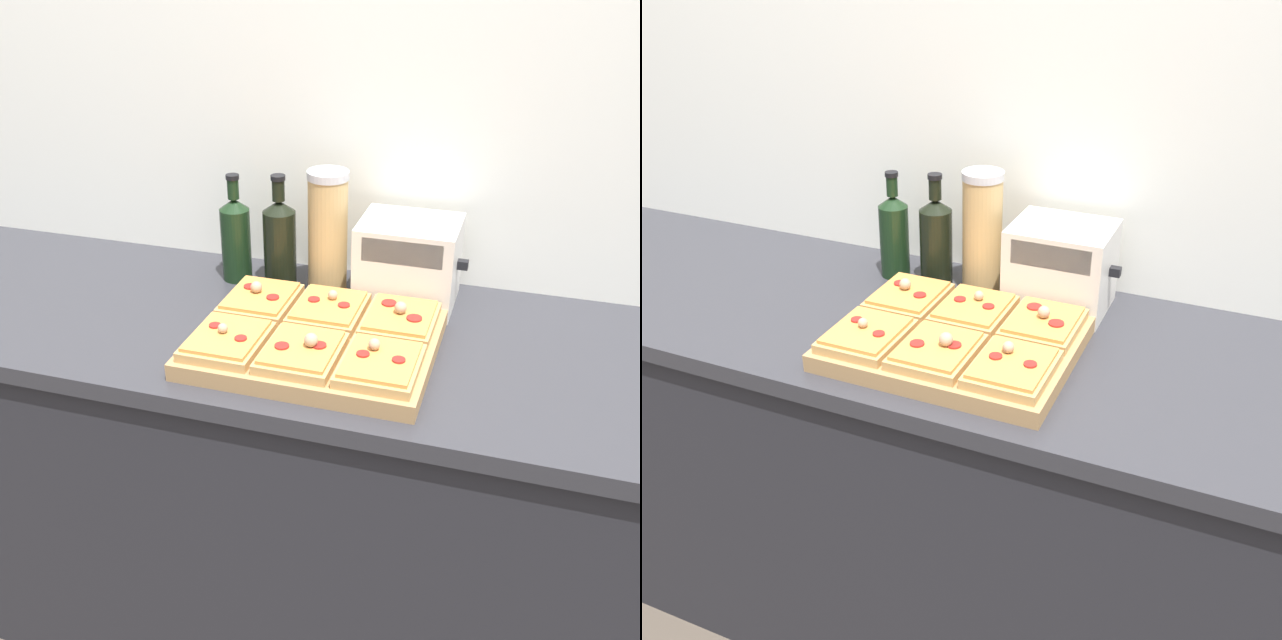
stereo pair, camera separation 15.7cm
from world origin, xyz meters
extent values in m
cube|color=silver|center=(0.00, 0.68, 1.25)|extent=(6.00, 0.06, 2.50)
cube|color=#232328|center=(0.00, 0.32, 0.44)|extent=(2.60, 0.64, 0.88)
cube|color=#2D2D33|center=(0.00, 0.32, 0.90)|extent=(2.63, 0.67, 0.04)
cube|color=#A37A4C|center=(0.03, 0.23, 0.94)|extent=(0.49, 0.40, 0.04)
cube|color=tan|center=(-0.12, 0.33, 0.96)|extent=(0.15, 0.18, 0.02)
cube|color=#D6843D|center=(-0.12, 0.33, 0.98)|extent=(0.13, 0.16, 0.01)
cylinder|color=maroon|center=(-0.16, 0.35, 0.98)|extent=(0.03, 0.03, 0.00)
cylinder|color=maroon|center=(-0.09, 0.32, 0.98)|extent=(0.03, 0.03, 0.00)
sphere|color=tan|center=(-0.13, 0.33, 1.00)|extent=(0.03, 0.03, 0.03)
cube|color=tan|center=(0.03, 0.33, 0.96)|extent=(0.15, 0.18, 0.02)
cube|color=#D6843D|center=(0.03, 0.33, 0.98)|extent=(0.13, 0.16, 0.01)
cylinder|color=maroon|center=(0.00, 0.33, 0.98)|extent=(0.03, 0.03, 0.00)
cylinder|color=maroon|center=(0.07, 0.33, 0.98)|extent=(0.03, 0.03, 0.00)
sphere|color=tan|center=(0.04, 0.35, 0.99)|extent=(0.02, 0.02, 0.02)
cube|color=tan|center=(0.19, 0.33, 0.96)|extent=(0.15, 0.18, 0.02)
cube|color=#D6843D|center=(0.19, 0.33, 0.98)|extent=(0.13, 0.16, 0.01)
cylinder|color=maroon|center=(0.16, 0.36, 0.98)|extent=(0.03, 0.03, 0.00)
cylinder|color=maroon|center=(0.23, 0.31, 0.98)|extent=(0.03, 0.03, 0.00)
sphere|color=tan|center=(0.19, 0.33, 1.00)|extent=(0.03, 0.03, 0.03)
cube|color=tan|center=(-0.12, 0.14, 0.96)|extent=(0.15, 0.18, 0.02)
cube|color=#D6843D|center=(-0.12, 0.14, 0.98)|extent=(0.13, 0.16, 0.01)
cylinder|color=maroon|center=(-0.16, 0.16, 0.98)|extent=(0.02, 0.02, 0.00)
cylinder|color=maroon|center=(-0.09, 0.13, 0.98)|extent=(0.02, 0.02, 0.00)
sphere|color=tan|center=(-0.13, 0.14, 0.99)|extent=(0.02, 0.02, 0.02)
cube|color=tan|center=(0.03, 0.14, 0.96)|extent=(0.15, 0.18, 0.02)
cube|color=#D6843D|center=(0.03, 0.14, 0.98)|extent=(0.13, 0.16, 0.01)
cylinder|color=maroon|center=(0.00, 0.12, 0.98)|extent=(0.03, 0.03, 0.00)
cylinder|color=maroon|center=(0.07, 0.15, 0.98)|extent=(0.03, 0.03, 0.00)
sphere|color=tan|center=(0.05, 0.14, 1.00)|extent=(0.03, 0.03, 0.03)
cube|color=tan|center=(0.19, 0.14, 0.96)|extent=(0.15, 0.18, 0.02)
cube|color=#D6843D|center=(0.19, 0.14, 0.98)|extent=(0.13, 0.16, 0.01)
cylinder|color=maroon|center=(0.16, 0.14, 0.98)|extent=(0.03, 0.03, 0.00)
cylinder|color=maroon|center=(0.23, 0.14, 0.98)|extent=(0.03, 0.03, 0.00)
sphere|color=tan|center=(0.17, 0.16, 0.99)|extent=(0.02, 0.02, 0.02)
cylinder|color=black|center=(-0.26, 0.52, 1.01)|extent=(0.07, 0.07, 0.18)
cone|color=black|center=(-0.26, 0.52, 1.11)|extent=(0.07, 0.07, 0.03)
cylinder|color=black|center=(-0.26, 0.52, 1.15)|extent=(0.03, 0.03, 0.05)
cylinder|color=black|center=(-0.26, 0.52, 1.18)|extent=(0.03, 0.03, 0.01)
cylinder|color=black|center=(-0.14, 0.52, 1.01)|extent=(0.08, 0.08, 0.19)
cone|color=black|center=(-0.14, 0.52, 1.12)|extent=(0.08, 0.08, 0.03)
cylinder|color=black|center=(-0.14, 0.52, 1.16)|extent=(0.03, 0.03, 0.05)
cylinder|color=black|center=(-0.14, 0.52, 1.19)|extent=(0.03, 0.03, 0.01)
cylinder|color=tan|center=(-0.02, 0.52, 1.06)|extent=(0.09, 0.09, 0.28)
cylinder|color=#B2B2B7|center=(-0.02, 0.52, 1.21)|extent=(0.10, 0.10, 0.02)
cube|color=beige|center=(0.17, 0.52, 1.02)|extent=(0.22, 0.19, 0.20)
cube|color=black|center=(0.17, 0.43, 1.08)|extent=(0.18, 0.01, 0.06)
cube|color=black|center=(0.30, 0.52, 1.03)|extent=(0.02, 0.02, 0.02)
camera|label=1|loc=(0.44, -1.05, 1.72)|focal=42.00mm
camera|label=2|loc=(0.58, -1.00, 1.72)|focal=42.00mm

